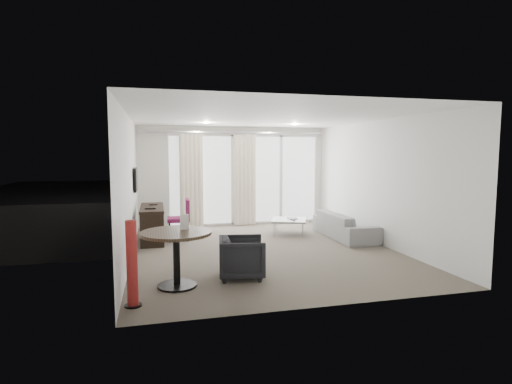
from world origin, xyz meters
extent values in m
cube|color=brown|center=(0.00, 0.00, 0.00)|extent=(5.00, 6.00, 0.00)
cube|color=white|center=(0.00, 0.00, 2.60)|extent=(5.00, 6.00, 0.00)
cube|color=silver|center=(-2.50, 0.00, 1.30)|extent=(0.00, 6.00, 2.60)
cube|color=silver|center=(2.50, 0.00, 1.30)|extent=(0.00, 6.00, 2.60)
cube|color=silver|center=(0.00, -3.00, 1.30)|extent=(5.00, 0.00, 2.60)
cylinder|color=#FFE0B2|center=(-0.90, 1.60, 2.59)|extent=(0.12, 0.12, 0.02)
cylinder|color=#FFE0B2|center=(1.20, 1.60, 2.59)|extent=(0.12, 0.12, 0.02)
cylinder|color=maroon|center=(-2.34, -2.40, 0.54)|extent=(0.27, 0.27, 1.09)
imported|color=black|center=(-0.77, -1.59, 0.32)|extent=(0.79, 0.77, 0.63)
imported|color=gray|center=(2.10, 0.69, 0.28)|extent=(0.76, 1.95, 0.57)
cube|color=#4D4D50|center=(0.30, 4.50, -0.06)|extent=(5.60, 3.00, 0.12)
camera|label=1|loc=(-2.03, -7.47, 1.92)|focal=28.00mm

